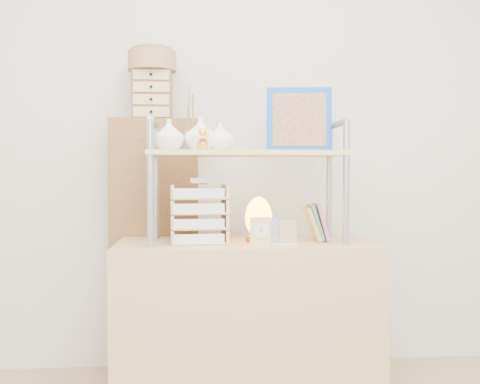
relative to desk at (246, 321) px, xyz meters
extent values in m
cube|color=silver|center=(0.00, 0.50, 0.93)|extent=(3.40, 0.02, 2.60)
cube|color=tan|center=(0.00, 0.00, 0.00)|extent=(1.20, 0.50, 0.75)
cube|color=brown|center=(-0.46, 0.37, 0.30)|extent=(0.47, 0.28, 1.35)
cylinder|color=#9399A0|center=(-0.43, -0.15, 0.65)|extent=(0.03, 0.03, 0.55)
cylinder|color=#9399A0|center=(-0.43, 0.15, 0.65)|extent=(0.03, 0.03, 0.55)
cylinder|color=#9399A0|center=(-0.43, 0.00, 0.93)|extent=(0.03, 0.30, 0.03)
cylinder|color=#9399A0|center=(0.43, -0.15, 0.65)|extent=(0.03, 0.03, 0.55)
cylinder|color=#9399A0|center=(0.43, 0.15, 0.65)|extent=(0.03, 0.03, 0.55)
cylinder|color=#9399A0|center=(0.43, 0.00, 0.93)|extent=(0.03, 0.30, 0.03)
cube|color=#D8B874|center=(0.00, 0.00, 0.79)|extent=(0.90, 0.34, 0.02)
imported|color=white|center=(-0.36, -0.02, 0.87)|extent=(0.14, 0.14, 0.14)
imported|color=white|center=(-0.21, 0.00, 0.87)|extent=(0.15, 0.15, 0.16)
imported|color=white|center=(-0.12, 0.02, 0.86)|extent=(0.13, 0.13, 0.14)
cylinder|color=#234F9B|center=(-0.26, 0.12, 0.85)|extent=(0.07, 0.07, 0.10)
cube|color=#134CB2|center=(0.27, 0.10, 0.95)|extent=(0.32, 0.09, 0.32)
cube|color=brown|center=(0.27, 0.09, 0.95)|extent=(0.26, 0.06, 0.26)
cube|color=#C456A6|center=(0.35, 0.00, 0.46)|extent=(0.06, 0.12, 0.17)
cube|color=#55AA5A|center=(0.33, 0.02, 0.46)|extent=(0.07, 0.12, 0.17)
cube|color=tan|center=(0.31, 0.00, 0.46)|extent=(0.07, 0.13, 0.17)
cube|color=#D9B682|center=(-0.22, 0.00, 0.38)|extent=(0.26, 0.24, 0.01)
cube|color=white|center=(-0.22, -0.11, 0.40)|extent=(0.23, 0.02, 0.04)
cube|color=#D9B682|center=(-0.22, 0.00, 0.45)|extent=(0.26, 0.24, 0.01)
cube|color=white|center=(-0.22, -0.11, 0.47)|extent=(0.23, 0.02, 0.04)
cube|color=#D9B682|center=(-0.22, 0.00, 0.52)|extent=(0.26, 0.24, 0.01)
cube|color=white|center=(-0.22, -0.11, 0.54)|extent=(0.23, 0.02, 0.04)
cube|color=#D9B682|center=(-0.22, 0.00, 0.58)|extent=(0.26, 0.24, 0.01)
cube|color=white|center=(-0.22, -0.11, 0.61)|extent=(0.23, 0.02, 0.04)
cube|color=beige|center=(-0.22, -0.02, 0.66)|extent=(0.08, 0.08, 0.03)
cylinder|color=brown|center=(0.06, 0.00, 0.39)|extent=(0.12, 0.12, 0.03)
ellipsoid|color=orange|center=(0.06, 0.00, 0.49)|extent=(0.14, 0.13, 0.19)
cube|color=#D8B874|center=(0.05, -0.14, 0.44)|extent=(0.09, 0.04, 0.13)
cylinder|color=white|center=(0.05, -0.16, 0.44)|extent=(0.06, 0.01, 0.06)
cube|color=white|center=(0.13, -0.11, 0.38)|extent=(0.17, 0.06, 0.01)
cube|color=navy|center=(0.09, -0.10, 0.44)|extent=(0.08, 0.03, 0.11)
cube|color=tan|center=(0.18, -0.09, 0.43)|extent=(0.08, 0.03, 0.10)
cube|color=brown|center=(-0.46, 0.35, 1.10)|extent=(0.20, 0.15, 0.25)
cube|color=#D8B874|center=(-0.46, 0.27, 1.01)|extent=(0.18, 0.01, 0.05)
cube|color=#D8B874|center=(-0.46, 0.27, 1.07)|extent=(0.18, 0.01, 0.05)
cube|color=#D8B874|center=(-0.46, 0.27, 1.13)|extent=(0.18, 0.01, 0.05)
cube|color=#D8B874|center=(-0.46, 0.27, 1.19)|extent=(0.18, 0.01, 0.05)
cylinder|color=olive|center=(-0.46, 0.35, 1.28)|extent=(0.25, 0.25, 0.10)
camera|label=1|loc=(-0.23, -2.47, 0.69)|focal=40.00mm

